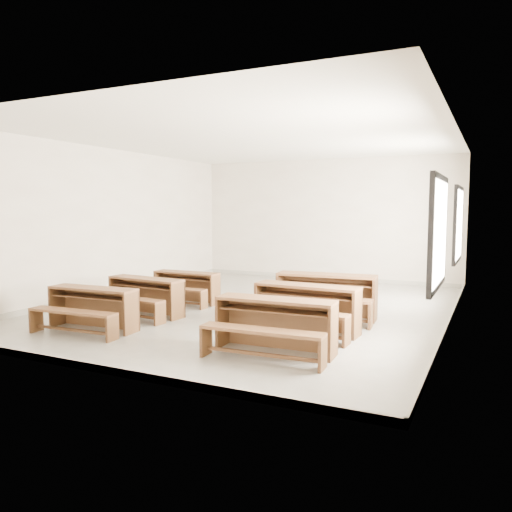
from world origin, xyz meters
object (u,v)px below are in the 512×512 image
at_px(desk_set_2, 185,285).
at_px(desk_set_5, 325,293).
at_px(desk_set_1, 144,294).
at_px(desk_set_4, 305,305).
at_px(desk_set_3, 274,322).
at_px(desk_set_0, 91,305).

bearing_deg(desk_set_2, desk_set_5, -2.22).
distance_m(desk_set_1, desk_set_4, 3.02).
height_order(desk_set_3, desk_set_4, desk_set_4).
distance_m(desk_set_2, desk_set_4, 3.27).
bearing_deg(desk_set_3, desk_set_2, 138.34).
relative_size(desk_set_1, desk_set_4, 0.93).
bearing_deg(desk_set_2, desk_set_0, -90.55).
height_order(desk_set_2, desk_set_3, desk_set_3).
bearing_deg(desk_set_2, desk_set_1, -88.74).
bearing_deg(desk_set_0, desk_set_1, 83.64).
relative_size(desk_set_0, desk_set_3, 0.93).
distance_m(desk_set_0, desk_set_5, 3.88).
xyz_separation_m(desk_set_0, desk_set_2, (0.05, 2.55, -0.03)).
bearing_deg(desk_set_3, desk_set_4, 87.41).
bearing_deg(desk_set_5, desk_set_4, -93.59).
bearing_deg(desk_set_0, desk_set_2, 85.60).
bearing_deg(desk_set_2, desk_set_4, -21.57).
height_order(desk_set_1, desk_set_5, desk_set_5).
bearing_deg(desk_set_5, desk_set_2, 172.01).
distance_m(desk_set_0, desk_set_2, 2.55).
xyz_separation_m(desk_set_1, desk_set_5, (2.99, 1.17, 0.06)).
bearing_deg(desk_set_3, desk_set_0, 179.18).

